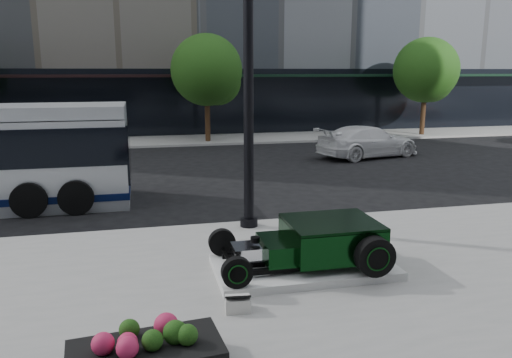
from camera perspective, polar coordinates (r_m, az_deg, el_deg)
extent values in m
plane|color=black|center=(14.74, -2.52, -3.00)|extent=(120.00, 120.00, 0.00)
cube|color=gray|center=(28.36, -7.79, 4.42)|extent=(70.00, 4.00, 0.12)
cube|color=black|center=(31.14, -27.11, 7.48)|extent=(22.00, 0.50, 4.00)
cube|color=black|center=(34.03, 14.34, 8.73)|extent=(24.00, 0.50, 4.00)
cube|color=black|center=(33.45, 14.96, 11.39)|extent=(24.00, 1.60, 0.15)
cylinder|color=black|center=(27.33, -5.56, 7.05)|extent=(0.28, 0.28, 2.60)
sphere|color=#183E11|center=(27.22, -5.67, 12.30)|extent=(3.80, 3.80, 3.80)
sphere|color=#183E11|center=(27.61, -4.47, 11.07)|extent=(2.60, 2.60, 2.60)
cylinder|color=black|center=(31.78, 18.55, 7.20)|extent=(0.28, 0.28, 2.60)
sphere|color=#183E11|center=(31.68, 18.86, 11.70)|extent=(3.80, 3.80, 3.80)
sphere|color=#183E11|center=(32.26, 19.43, 10.59)|extent=(2.60, 2.60, 2.60)
cube|color=silver|center=(9.76, 5.44, -9.96)|extent=(3.40, 1.80, 0.15)
cube|color=black|center=(9.30, 6.35, -9.97)|extent=(3.00, 0.08, 0.10)
cube|color=black|center=(10.10, 4.64, -8.11)|extent=(3.00, 0.08, 0.10)
cube|color=black|center=(9.76, 8.58, -6.76)|extent=(1.70, 1.45, 0.62)
cube|color=black|center=(9.66, 8.65, -4.91)|extent=(1.70, 1.45, 0.06)
cube|color=black|center=(9.47, 2.30, -8.01)|extent=(0.55, 1.05, 0.38)
cube|color=silver|center=(9.36, -0.99, -8.57)|extent=(0.55, 0.55, 0.34)
cylinder|color=black|center=(9.30, -0.09, -6.94)|extent=(0.18, 0.18, 0.10)
cylinder|color=black|center=(9.34, -3.12, -9.42)|extent=(0.06, 1.55, 0.06)
cylinder|color=black|center=(9.26, 13.43, -8.62)|extent=(0.72, 0.24, 0.72)
cylinder|color=black|center=(9.16, 13.78, -8.89)|extent=(0.37, 0.02, 0.37)
torus|color=#0B3C10|center=(9.15, 13.82, -8.91)|extent=(0.44, 0.02, 0.44)
cylinder|color=black|center=(10.72, 9.39, -5.55)|extent=(0.72, 0.24, 0.72)
cylinder|color=black|center=(10.83, 9.14, -5.35)|extent=(0.37, 0.02, 0.37)
torus|color=#0B3C10|center=(10.84, 9.11, -5.34)|extent=(0.44, 0.02, 0.44)
cylinder|color=black|center=(8.59, -2.20, -10.62)|extent=(0.54, 0.16, 0.54)
cylinder|color=black|center=(8.51, -2.08, -10.84)|extent=(0.28, 0.02, 0.28)
torus|color=#0B3C10|center=(8.50, -2.07, -10.87)|extent=(0.34, 0.02, 0.34)
cylinder|color=black|center=(10.02, -3.91, -7.22)|extent=(0.54, 0.16, 0.54)
cylinder|color=black|center=(10.10, -3.99, -7.06)|extent=(0.28, 0.02, 0.28)
torus|color=#0B3C10|center=(10.11, -4.00, -7.04)|extent=(0.34, 0.02, 0.34)
cube|color=silver|center=(8.22, -2.09, -14.09)|extent=(0.43, 0.34, 0.22)
cube|color=black|center=(8.17, -2.10, -13.30)|extent=(0.43, 0.33, 0.15)
cylinder|color=black|center=(11.82, -0.88, 13.25)|extent=(0.24, 0.24, 7.92)
cylinder|color=black|center=(12.37, -0.82, -4.94)|extent=(0.44, 0.44, 0.20)
sphere|color=#C72353|center=(6.71, -18.58, -17.48)|extent=(0.25, 0.25, 0.25)
sphere|color=#183E11|center=(6.69, -16.19, -17.43)|extent=(0.25, 0.25, 0.25)
sphere|color=#C72353|center=(6.68, -13.78, -17.35)|extent=(0.25, 0.25, 0.25)
sphere|color=#183E11|center=(6.67, -11.37, -17.24)|extent=(0.25, 0.25, 0.25)
sphere|color=#C72353|center=(6.68, -8.97, -17.10)|extent=(0.25, 0.25, 0.25)
sphere|color=#183E11|center=(6.70, -6.58, -16.93)|extent=(0.25, 0.25, 0.25)
cube|color=black|center=(15.49, -14.36, 3.24)|extent=(0.06, 2.30, 1.70)
cylinder|color=black|center=(14.73, -24.50, -2.20)|extent=(0.96, 0.28, 0.96)
cylinder|color=black|center=(17.22, -22.87, -0.09)|extent=(0.96, 0.28, 0.96)
cylinder|color=black|center=(14.53, -19.86, -2.00)|extent=(0.96, 0.28, 0.96)
cylinder|color=black|center=(17.05, -18.90, 0.10)|extent=(0.96, 0.28, 0.96)
imported|color=white|center=(23.43, 12.68, 4.21)|extent=(5.27, 3.15, 1.43)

